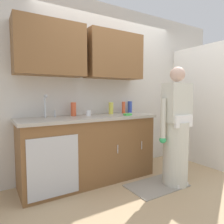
{
  "coord_description": "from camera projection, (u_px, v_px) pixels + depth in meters",
  "views": [
    {
      "loc": [
        -1.79,
        -1.94,
        1.25
      ],
      "look_at": [
        -0.26,
        0.55,
        1.0
      ],
      "focal_mm": 32.88,
      "sensor_mm": 36.0,
      "label": 1
    }
  ],
  "objects": [
    {
      "name": "bottle_water_tall",
      "position": [
        111.0,
        108.0,
        3.26
      ],
      "size": [
        0.07,
        0.07,
        0.19
      ],
      "primitive_type": "cylinder",
      "color": "#D8D14C",
      "rests_on": "countertop"
    },
    {
      "name": "closet_door_panel",
      "position": [
        197.0,
        106.0,
        3.69
      ],
      "size": [
        0.04,
        1.1,
        2.1
      ],
      "primitive_type": "cube",
      "rotation": [
        0.0,
        0.0,
        1.57
      ],
      "color": "silver",
      "rests_on": "ground"
    },
    {
      "name": "person_at_sink",
      "position": [
        176.0,
        135.0,
        2.81
      ],
      "size": [
        0.55,
        0.34,
        1.62
      ],
      "color": "white",
      "rests_on": "ground"
    },
    {
      "name": "ground_plane",
      "position": [
        151.0,
        190.0,
        2.69
      ],
      "size": [
        9.0,
        9.0,
        0.0
      ],
      "primitive_type": "plane",
      "color": "tan"
    },
    {
      "name": "sink",
      "position": [
        51.0,
        120.0,
        2.64
      ],
      "size": [
        0.5,
        0.36,
        0.35
      ],
      "color": "#B7BABF",
      "rests_on": "counter_cabinet"
    },
    {
      "name": "bottle_soap",
      "position": [
        130.0,
        107.0,
        3.55
      ],
      "size": [
        0.07,
        0.07,
        0.19
      ],
      "primitive_type": "cylinder",
      "color": "#334CB2",
      "rests_on": "countertop"
    },
    {
      "name": "floor_mat",
      "position": [
        157.0,
        186.0,
        2.81
      ],
      "size": [
        0.8,
        0.5,
        0.01
      ],
      "primitive_type": "cube",
      "color": "gray",
      "rests_on": "ground"
    },
    {
      "name": "knife_on_counter",
      "position": [
        107.0,
        117.0,
        2.84
      ],
      "size": [
        0.02,
        0.24,
        0.01
      ],
      "primitive_type": "cube",
      "rotation": [
        0.0,
        0.0,
        1.57
      ],
      "color": "silver",
      "rests_on": "countertop"
    },
    {
      "name": "counter_cabinet",
      "position": [
        89.0,
        150.0,
        2.95
      ],
      "size": [
        1.9,
        0.62,
        0.9
      ],
      "color": "brown",
      "rests_on": "ground"
    },
    {
      "name": "bottle_water_short",
      "position": [
        124.0,
        107.0,
        3.4
      ],
      "size": [
        0.06,
        0.06,
        0.19
      ],
      "primitive_type": "cylinder",
      "color": "#E05933",
      "rests_on": "countertop"
    },
    {
      "name": "bottle_dish_liquid",
      "position": [
        73.0,
        109.0,
        2.97
      ],
      "size": [
        0.08,
        0.08,
        0.2
      ],
      "primitive_type": "cylinder",
      "color": "#E05933",
      "rests_on": "countertop"
    },
    {
      "name": "sponge",
      "position": [
        128.0,
        114.0,
        3.04
      ],
      "size": [
        0.11,
        0.07,
        0.03
      ],
      "primitive_type": "cube",
      "color": "#4CBF4C",
      "rests_on": "countertop"
    },
    {
      "name": "countertop",
      "position": [
        89.0,
        118.0,
        2.92
      ],
      "size": [
        1.96,
        0.66,
        0.04
      ],
      "primitive_type": "cube",
      "color": "#A8A093",
      "rests_on": "counter_cabinet"
    },
    {
      "name": "cup_by_sink",
      "position": [
        88.0,
        113.0,
        2.99
      ],
      "size": [
        0.08,
        0.08,
        0.08
      ],
      "primitive_type": "cylinder",
      "color": "white",
      "rests_on": "countertop"
    },
    {
      "name": "kitchen_wall_with_uppers",
      "position": [
        104.0,
        81.0,
        3.33
      ],
      "size": [
        4.8,
        0.44,
        2.7
      ],
      "color": "beige",
      "rests_on": "ground"
    }
  ]
}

